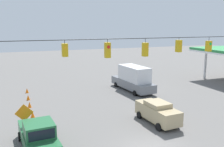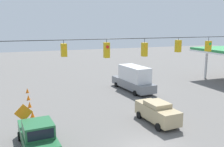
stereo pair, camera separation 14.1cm
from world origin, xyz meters
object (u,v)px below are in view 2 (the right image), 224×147
at_px(overhead_signal_span, 144,71).
at_px(box_truck_grey_oncoming_far, 133,79).
at_px(traffic_cone_second, 32,114).
at_px(traffic_cone_third, 30,104).
at_px(traffic_cone_fifth, 27,90).
at_px(work_zone_sign, 24,116).
at_px(pickup_truck_green_parked_shoulder, 38,136).
at_px(traffic_cone_fourth, 28,97).
at_px(sedan_tan_crossing_near, 157,112).
at_px(traffic_cone_nearest, 36,126).

distance_m(overhead_signal_span, box_truck_grey_oncoming_far, 15.02).
xyz_separation_m(traffic_cone_second, traffic_cone_third, (0.07, -3.08, 0.00)).
relative_size(overhead_signal_span, traffic_cone_fifth, 40.70).
xyz_separation_m(traffic_cone_third, work_zone_sign, (0.75, 7.95, 1.69)).
distance_m(pickup_truck_green_parked_shoulder, traffic_cone_fourth, 12.19).
xyz_separation_m(sedan_tan_crossing_near, traffic_cone_nearest, (9.81, -2.29, -0.68)).
distance_m(pickup_truck_green_parked_shoulder, traffic_cone_second, 6.39).
bearing_deg(traffic_cone_third, pickup_truck_green_parked_shoulder, 89.96).
relative_size(overhead_signal_span, traffic_cone_nearest, 40.70).
bearing_deg(traffic_cone_fourth, work_zone_sign, 85.83).
height_order(overhead_signal_span, box_truck_grey_oncoming_far, overhead_signal_span).
bearing_deg(work_zone_sign, box_truck_grey_oncoming_far, -143.20).
bearing_deg(traffic_cone_fourth, overhead_signal_span, 116.59).
bearing_deg(traffic_cone_second, box_truck_grey_oncoming_far, -157.50).
relative_size(traffic_cone_nearest, traffic_cone_second, 1.00).
distance_m(overhead_signal_span, traffic_cone_fourth, 16.27).
distance_m(box_truck_grey_oncoming_far, traffic_cone_fourth, 12.88).
relative_size(traffic_cone_nearest, traffic_cone_third, 1.00).
relative_size(overhead_signal_span, box_truck_grey_oncoming_far, 3.17).
bearing_deg(pickup_truck_green_parked_shoulder, traffic_cone_nearest, -91.94).
bearing_deg(pickup_truck_green_parked_shoulder, sedan_tan_crossing_near, -173.32).
bearing_deg(traffic_cone_second, overhead_signal_span, 130.61).
height_order(box_truck_grey_oncoming_far, traffic_cone_nearest, box_truck_grey_oncoming_far).
bearing_deg(traffic_cone_fifth, work_zone_sign, 86.58).
distance_m(sedan_tan_crossing_near, traffic_cone_second, 11.16).
bearing_deg(traffic_cone_nearest, overhead_signal_span, 143.14).
bearing_deg(sedan_tan_crossing_near, traffic_cone_fifth, -55.33).
bearing_deg(traffic_cone_fifth, traffic_cone_third, 89.25).
distance_m(sedan_tan_crossing_near, traffic_cone_fifth, 17.32).
bearing_deg(overhead_signal_span, traffic_cone_fifth, -68.05).
xyz_separation_m(box_truck_grey_oncoming_far, sedan_tan_crossing_near, (2.90, 10.48, -0.58)).
distance_m(traffic_cone_second, traffic_cone_fifth, 9.04).
xyz_separation_m(sedan_tan_crossing_near, pickup_truck_green_parked_shoulder, (9.93, 1.16, 0.00)).
distance_m(overhead_signal_span, pickup_truck_green_parked_shoulder, 8.34).
relative_size(traffic_cone_second, work_zone_sign, 0.21).
height_order(sedan_tan_crossing_near, traffic_cone_second, sedan_tan_crossing_near).
height_order(overhead_signal_span, work_zone_sign, overhead_signal_span).
bearing_deg(traffic_cone_third, overhead_signal_span, 122.05).
distance_m(overhead_signal_span, work_zone_sign, 8.95).
relative_size(traffic_cone_third, traffic_cone_fifth, 1.00).
bearing_deg(box_truck_grey_oncoming_far, work_zone_sign, 36.80).
bearing_deg(traffic_cone_second, traffic_cone_fourth, -89.60).
distance_m(traffic_cone_fifth, work_zone_sign, 14.05).
height_order(traffic_cone_third, traffic_cone_fourth, same).
xyz_separation_m(box_truck_grey_oncoming_far, traffic_cone_third, (12.83, 2.21, -1.25)).
bearing_deg(traffic_cone_fifth, pickup_truck_green_parked_shoulder, 89.69).
distance_m(box_truck_grey_oncoming_far, traffic_cone_second, 13.87).
relative_size(pickup_truck_green_parked_shoulder, traffic_cone_second, 9.53).
bearing_deg(traffic_cone_third, traffic_cone_fifth, -90.75).
bearing_deg(work_zone_sign, overhead_signal_span, 157.70).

